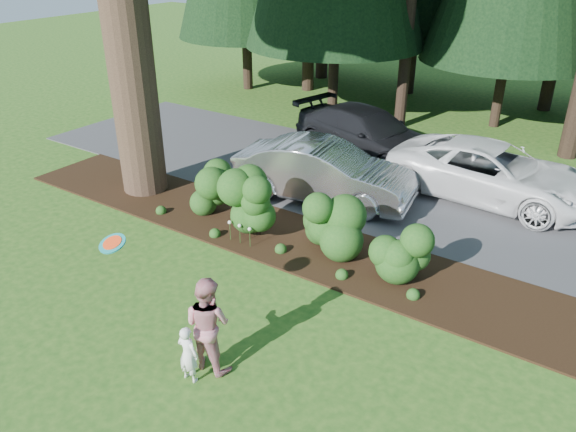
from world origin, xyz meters
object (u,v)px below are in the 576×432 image
(car_white_suv, at_px, (492,172))
(adult, at_px, (208,323))
(car_dark_suv, at_px, (367,133))
(frisbee, at_px, (112,243))
(car_silver_wagon, at_px, (324,172))
(child, at_px, (188,354))

(car_white_suv, bearing_deg, adult, 171.92)
(car_dark_suv, relative_size, frisbee, 11.86)
(car_silver_wagon, distance_m, frisbee, 7.58)
(car_silver_wagon, relative_size, car_dark_suv, 0.92)
(car_white_suv, distance_m, child, 10.18)
(car_white_suv, relative_size, frisbee, 12.34)
(car_silver_wagon, xyz_separation_m, car_dark_suv, (-0.58, 3.75, -0.03))
(car_white_suv, xyz_separation_m, child, (-1.97, -9.98, -0.27))
(frisbee, bearing_deg, adult, 22.98)
(car_dark_suv, relative_size, adult, 3.06)
(child, bearing_deg, car_silver_wagon, -78.53)
(child, bearing_deg, car_dark_suv, -80.27)
(car_silver_wagon, xyz_separation_m, frisbee, (0.48, -7.44, 1.40))
(child, bearing_deg, car_white_suv, -103.66)
(car_white_suv, distance_m, frisbee, 10.73)
(car_white_suv, height_order, child, car_white_suv)
(car_white_suv, bearing_deg, child, 172.15)
(car_white_suv, relative_size, car_dark_suv, 1.04)
(car_silver_wagon, bearing_deg, car_dark_suv, -0.92)
(adult, relative_size, frisbee, 3.87)
(adult, bearing_deg, car_silver_wagon, -75.75)
(adult, height_order, frisbee, frisbee)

